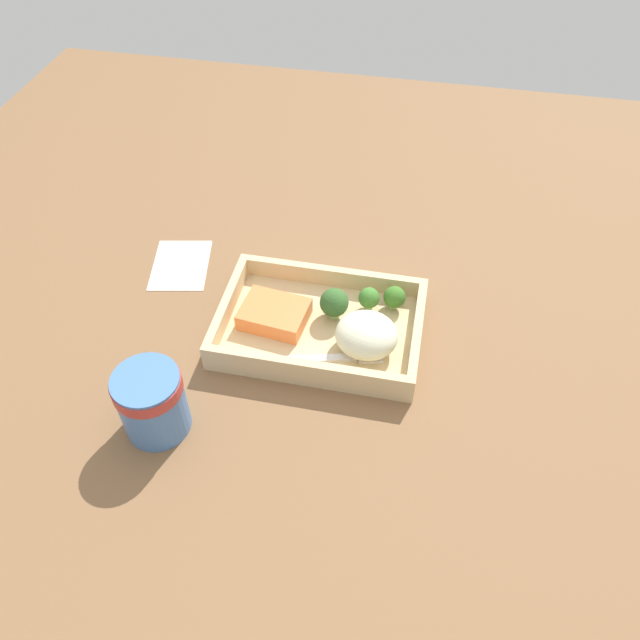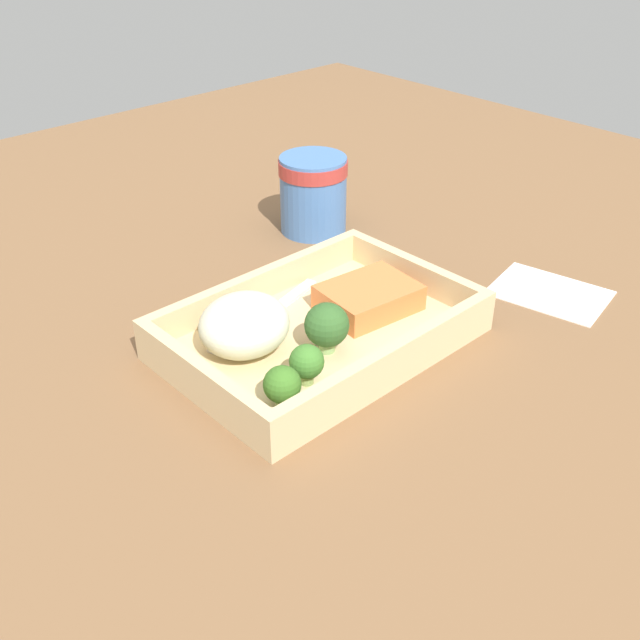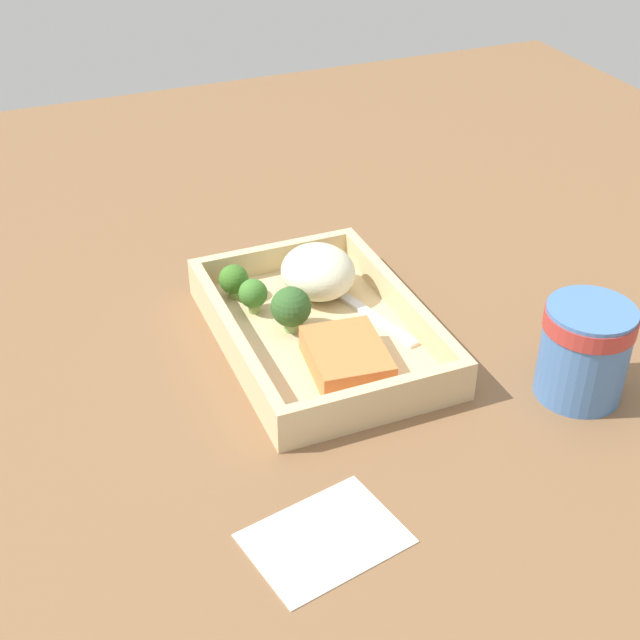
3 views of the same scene
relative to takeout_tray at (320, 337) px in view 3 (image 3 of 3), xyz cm
name	(u,v)px [view 3 (image 3 of 3)]	position (x,y,z in cm)	size (l,w,h in cm)	color
ground_plane	(320,350)	(0.00, 0.00, -1.60)	(160.00, 160.00, 2.00)	brown
takeout_tray	(320,337)	(0.00, 0.00, 0.00)	(28.45, 19.52, 1.20)	#D3B785
tray_rim	(320,320)	(0.00, 0.00, 2.13)	(28.45, 19.52, 3.05)	#D3B785
salmon_fillet	(346,358)	(-6.65, 0.05, 1.91)	(9.18, 7.03, 2.61)	orange
mashed_potatoes	(318,272)	(6.94, -2.63, 3.34)	(8.54, 7.93, 5.49)	beige
broccoli_floret_1	(234,280)	(9.77, 5.94, 2.71)	(3.20, 3.20, 3.79)	#80A35D
broccoli_floret_2	(291,308)	(1.53, 2.53, 3.29)	(4.14, 4.14, 4.86)	#82A965
broccoli_floret_3	(253,294)	(6.20, 4.98, 2.76)	(3.06, 3.06, 3.79)	#89A559
fork	(357,305)	(2.92, -5.42, 0.82)	(15.70, 5.60, 0.44)	silver
paper_cup	(585,347)	(-16.88, -19.33, 4.69)	(8.37, 8.37, 9.47)	#4875B5
receipt_slip	(325,538)	(-24.69, 9.75, -0.48)	(8.69, 11.76, 0.24)	white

